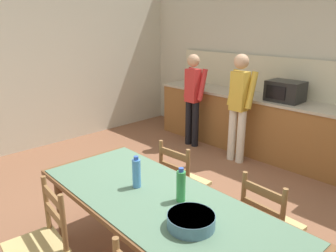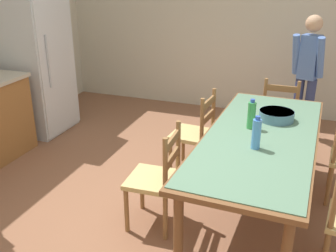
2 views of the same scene
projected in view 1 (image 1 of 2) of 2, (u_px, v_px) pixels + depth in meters
The scene contains 15 objects.
ground_plane at pixel (185, 216), 3.64m from camera, with size 8.32×8.32×0.00m, color brown.
wall_back at pixel (306, 64), 4.96m from camera, with size 6.52×0.12×2.90m, color beige.
wall_left at pixel (43, 60), 5.44m from camera, with size 0.12×5.20×2.90m, color beige.
kitchen_counter at pixel (247, 122), 5.44m from camera, with size 3.41×0.66×0.94m.
counter_splashback at pixel (261, 74), 5.41m from camera, with size 3.37×0.03×0.60m, color beige.
microwave at pixel (285, 91), 4.82m from camera, with size 0.50×0.39×0.30m.
dining_table at pixel (160, 208), 2.52m from camera, with size 2.31×0.99×0.76m.
bottle_near_centre at pixel (137, 173), 2.66m from camera, with size 0.07×0.07×0.27m.
bottle_off_centre at pixel (181, 186), 2.45m from camera, with size 0.07×0.07×0.27m.
serving_bowl at pixel (191, 220), 2.15m from camera, with size 0.32×0.32×0.09m.
chair_side_far_right at pixel (269, 226), 2.71m from camera, with size 0.45×0.43×0.91m.
chair_side_far_left at pixel (182, 183), 3.43m from camera, with size 0.44×0.42×0.91m.
chair_side_near_left at pixel (40, 246), 2.47m from camera, with size 0.46×0.44×0.91m.
person_at_sink at pixel (193, 96), 5.49m from camera, with size 0.39×0.27×1.57m.
person_at_counter at pixel (239, 103), 4.83m from camera, with size 0.41×0.28×1.63m.
Camera 1 is at (2.15, -2.34, 2.05)m, focal length 35.00 mm.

